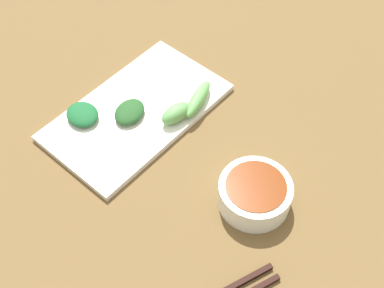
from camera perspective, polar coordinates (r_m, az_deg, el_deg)
name	(u,v)px	position (r m, az deg, el deg)	size (l,w,h in m)	color
tabletop	(176,150)	(0.89, -1.78, -0.68)	(2.10, 2.10, 0.02)	brown
sauce_bowl	(256,192)	(0.81, 7.07, -5.34)	(0.12, 0.12, 0.05)	white
serving_plate	(137,112)	(0.93, -6.13, 3.55)	(0.19, 0.32, 0.01)	white
broccoli_stalk_0	(176,113)	(0.90, -1.77, 3.44)	(0.03, 0.06, 0.03)	#5EA056
broccoli_leafy_1	(82,114)	(0.92, -12.06, 3.23)	(0.06, 0.05, 0.02)	#19592D
broccoli_stalk_2	(198,99)	(0.92, 0.69, 5.02)	(0.02, 0.09, 0.03)	#62AF59
broccoli_leafy_3	(130,112)	(0.91, -6.94, 3.56)	(0.05, 0.06, 0.02)	#204C21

